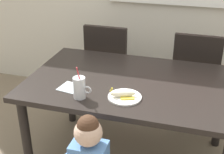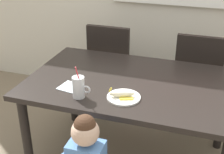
{
  "view_description": "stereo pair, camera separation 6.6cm",
  "coord_description": "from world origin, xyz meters",
  "px_view_note": "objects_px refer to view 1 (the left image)",
  "views": [
    {
      "loc": [
        0.45,
        -2.05,
        1.82
      ],
      "look_at": [
        -0.13,
        -0.1,
        0.82
      ],
      "focal_mm": 49.92,
      "sensor_mm": 36.0,
      "label": 1
    },
    {
      "loc": [
        0.51,
        -2.03,
        1.82
      ],
      "look_at": [
        -0.13,
        -0.1,
        0.82
      ],
      "focal_mm": 49.92,
      "sensor_mm": 36.0,
      "label": 2
    }
  ],
  "objects_px": {
    "dining_table": "(132,91)",
    "milk_cup": "(80,89)",
    "peeled_banana": "(123,94)",
    "dining_chair_left": "(109,63)",
    "snack_plate": "(125,97)",
    "paper_napkin": "(70,87)",
    "dining_chair_right": "(195,74)"
  },
  "relations": [
    {
      "from": "dining_table",
      "to": "milk_cup",
      "type": "bearing_deg",
      "value": -129.06
    },
    {
      "from": "dining_table",
      "to": "peeled_banana",
      "type": "xyz_separation_m",
      "value": [
        -0.0,
        -0.27,
        0.12
      ]
    },
    {
      "from": "milk_cup",
      "to": "peeled_banana",
      "type": "distance_m",
      "value": 0.29
    },
    {
      "from": "dining_table",
      "to": "dining_chair_left",
      "type": "xyz_separation_m",
      "value": [
        -0.41,
        0.74,
        -0.13
      ]
    },
    {
      "from": "dining_table",
      "to": "peeled_banana",
      "type": "bearing_deg",
      "value": -90.25
    },
    {
      "from": "milk_cup",
      "to": "snack_plate",
      "type": "distance_m",
      "value": 0.31
    },
    {
      "from": "peeled_banana",
      "to": "paper_napkin",
      "type": "relative_size",
      "value": 1.17
    },
    {
      "from": "peeled_banana",
      "to": "snack_plate",
      "type": "bearing_deg",
      "value": 21.11
    },
    {
      "from": "snack_plate",
      "to": "peeled_banana",
      "type": "xyz_separation_m",
      "value": [
        -0.01,
        -0.0,
        0.03
      ]
    },
    {
      "from": "dining_table",
      "to": "dining_chair_right",
      "type": "bearing_deg",
      "value": 58.39
    },
    {
      "from": "milk_cup",
      "to": "peeled_banana",
      "type": "xyz_separation_m",
      "value": [
        0.28,
        0.08,
        -0.04
      ]
    },
    {
      "from": "dining_table",
      "to": "milk_cup",
      "type": "relative_size",
      "value": 6.38
    },
    {
      "from": "milk_cup",
      "to": "snack_plate",
      "type": "height_order",
      "value": "milk_cup"
    },
    {
      "from": "milk_cup",
      "to": "paper_napkin",
      "type": "xyz_separation_m",
      "value": [
        -0.12,
        0.11,
        -0.06
      ]
    },
    {
      "from": "dining_chair_left",
      "to": "paper_napkin",
      "type": "bearing_deg",
      "value": 90.44
    },
    {
      "from": "dining_chair_left",
      "to": "milk_cup",
      "type": "xyz_separation_m",
      "value": [
        0.13,
        -1.09,
        0.28
      ]
    },
    {
      "from": "snack_plate",
      "to": "dining_table",
      "type": "bearing_deg",
      "value": 92.34
    },
    {
      "from": "dining_table",
      "to": "milk_cup",
      "type": "distance_m",
      "value": 0.47
    },
    {
      "from": "milk_cup",
      "to": "snack_plate",
      "type": "relative_size",
      "value": 1.07
    },
    {
      "from": "dining_chair_left",
      "to": "snack_plate",
      "type": "relative_size",
      "value": 4.17
    },
    {
      "from": "dining_chair_right",
      "to": "snack_plate",
      "type": "xyz_separation_m",
      "value": [
        -0.44,
        -1.0,
        0.22
      ]
    },
    {
      "from": "dining_chair_left",
      "to": "snack_plate",
      "type": "distance_m",
      "value": 1.11
    },
    {
      "from": "dining_chair_right",
      "to": "peeled_banana",
      "type": "height_order",
      "value": "dining_chair_right"
    },
    {
      "from": "milk_cup",
      "to": "paper_napkin",
      "type": "bearing_deg",
      "value": 136.85
    },
    {
      "from": "dining_chair_right",
      "to": "snack_plate",
      "type": "height_order",
      "value": "dining_chair_right"
    },
    {
      "from": "dining_chair_right",
      "to": "dining_table",
      "type": "bearing_deg",
      "value": 58.39
    },
    {
      "from": "milk_cup",
      "to": "paper_napkin",
      "type": "relative_size",
      "value": 1.64
    },
    {
      "from": "peeled_banana",
      "to": "paper_napkin",
      "type": "bearing_deg",
      "value": 174.86
    },
    {
      "from": "dining_chair_left",
      "to": "peeled_banana",
      "type": "bearing_deg",
      "value": 111.93
    },
    {
      "from": "dining_chair_right",
      "to": "milk_cup",
      "type": "xyz_separation_m",
      "value": [
        -0.73,
        -1.08,
        0.28
      ]
    },
    {
      "from": "dining_chair_left",
      "to": "dining_chair_right",
      "type": "bearing_deg",
      "value": 179.22
    },
    {
      "from": "snack_plate",
      "to": "peeled_banana",
      "type": "distance_m",
      "value": 0.03
    }
  ]
}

